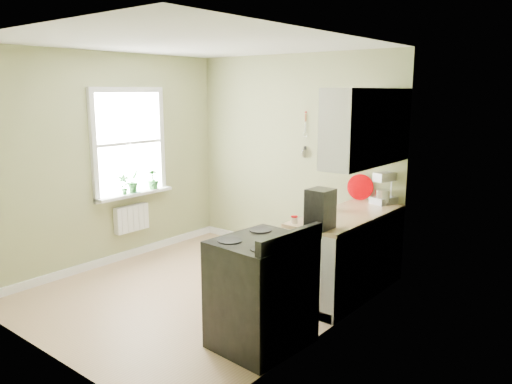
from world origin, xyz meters
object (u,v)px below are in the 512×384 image
Objects in this scene: stove at (262,292)px; coffee_maker at (320,210)px; stand_mixer at (386,189)px; kettle at (330,201)px.

stove is 2.82× the size of coffee_maker.
kettle is at bearing -114.16° from stand_mixer.
kettle is 0.77m from coffee_maker.
coffee_maker reaches higher than stove.
stand_mixer is at bearing 65.84° from kettle.
kettle reaches higher than stove.
stove is 1.01m from coffee_maker.
stand_mixer is at bearing 89.16° from coffee_maker.
stove is 1.61m from kettle.
stand_mixer is 1.06× the size of coffee_maker.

